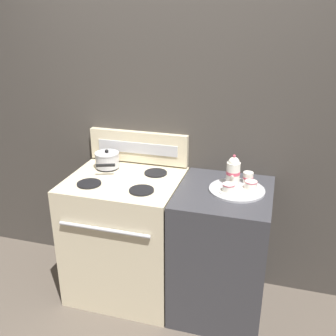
% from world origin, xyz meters
% --- Properties ---
extents(ground_plane, '(6.00, 6.00, 0.00)m').
position_xyz_m(ground_plane, '(0.00, 0.00, 0.00)').
color(ground_plane, brown).
extents(wall_back, '(6.00, 0.05, 2.20)m').
position_xyz_m(wall_back, '(0.00, 0.36, 1.10)').
color(wall_back, '#423D38').
rests_on(wall_back, ground).
extents(stove, '(0.77, 0.70, 0.93)m').
position_xyz_m(stove, '(-0.31, -0.00, 0.46)').
color(stove, beige).
rests_on(stove, ground).
extents(control_panel, '(0.76, 0.05, 0.24)m').
position_xyz_m(control_panel, '(-0.31, 0.31, 1.04)').
color(control_panel, beige).
rests_on(control_panel, stove).
extents(side_counter, '(0.61, 0.67, 0.91)m').
position_xyz_m(side_counter, '(0.39, 0.00, 0.46)').
color(side_counter, '#38383D').
rests_on(side_counter, ground).
extents(saucepan, '(0.21, 0.26, 0.14)m').
position_xyz_m(saucepan, '(-0.49, 0.15, 0.98)').
color(saucepan, '#B7B7BC').
rests_on(saucepan, stove).
extents(serving_tray, '(0.36, 0.36, 0.01)m').
position_xyz_m(serving_tray, '(0.47, 0.03, 0.92)').
color(serving_tray, '#B2B2B7').
rests_on(serving_tray, side_counter).
extents(teapot, '(0.09, 0.14, 0.21)m').
position_xyz_m(teapot, '(0.43, 0.08, 1.03)').
color(teapot, white).
rests_on(teapot, serving_tray).
extents(teacup_left, '(0.12, 0.12, 0.06)m').
position_xyz_m(teacup_left, '(0.42, -0.03, 0.96)').
color(teacup_left, white).
rests_on(teacup_left, serving_tray).
extents(teacup_right, '(0.12, 0.12, 0.06)m').
position_xyz_m(teacup_right, '(0.55, 0.05, 0.96)').
color(teacup_right, white).
rests_on(teacup_right, serving_tray).
extents(creamer_jug, '(0.07, 0.07, 0.07)m').
position_xyz_m(creamer_jug, '(0.52, 0.15, 0.97)').
color(creamer_jug, white).
rests_on(creamer_jug, serving_tray).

